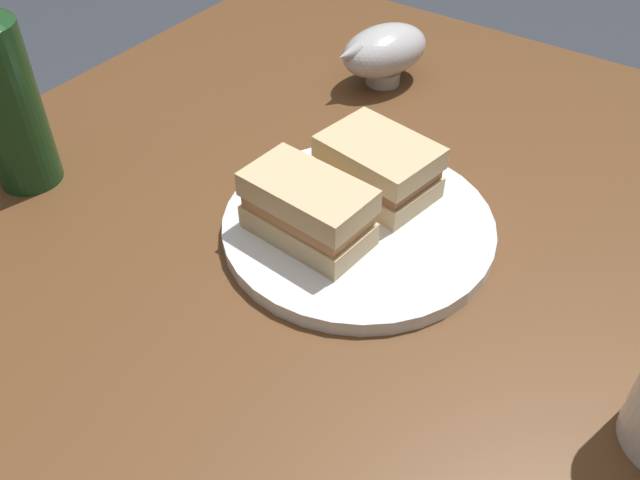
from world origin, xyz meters
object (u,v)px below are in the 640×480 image
object	(u,v)px
sandwich_half_left	(377,167)
cider_bottle	(1,89)
plate	(358,227)
gravy_boat	(384,51)
sandwich_half_right	(308,209)

from	to	relation	value
sandwich_half_left	cider_bottle	world-z (taller)	cider_bottle
cider_bottle	plate	bearing A→B (deg)	110.48
plate	sandwich_half_left	size ratio (longest dim) A/B	2.18
sandwich_half_left	cider_bottle	distance (m)	0.37
sandwich_half_left	cider_bottle	size ratio (longest dim) A/B	0.44
plate	gravy_boat	size ratio (longest dim) A/B	1.85
sandwich_half_left	sandwich_half_right	size ratio (longest dim) A/B	0.99
plate	cider_bottle	distance (m)	0.37
sandwich_half_left	plate	bearing A→B (deg)	13.04
sandwich_half_right	cider_bottle	bearing A→B (deg)	-75.28
sandwich_half_right	sandwich_half_left	bearing A→B (deg)	170.36
sandwich_half_right	cider_bottle	xyz separation A→B (m)	(0.08, -0.30, 0.06)
plate	cider_bottle	size ratio (longest dim) A/B	0.96
plate	gravy_boat	xyz separation A→B (m)	(-0.26, -0.13, 0.04)
plate	sandwich_half_left	distance (m)	0.06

